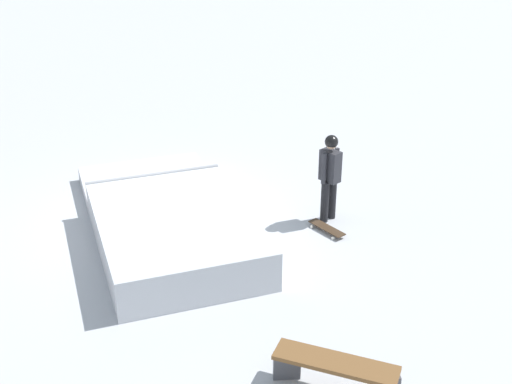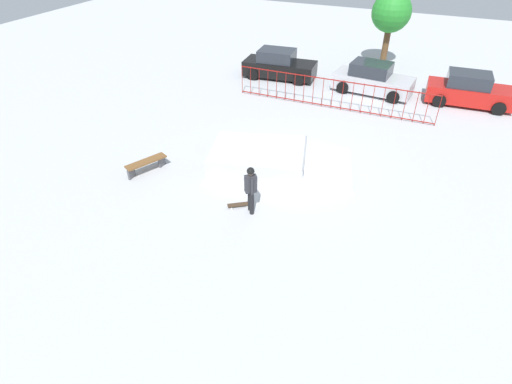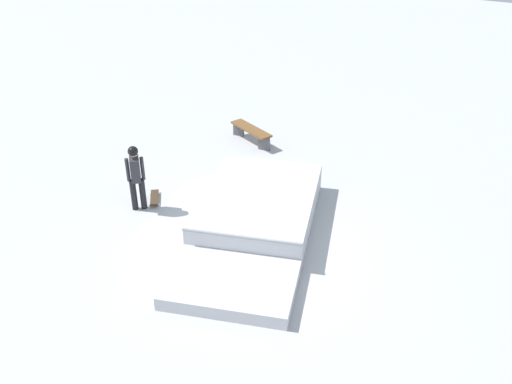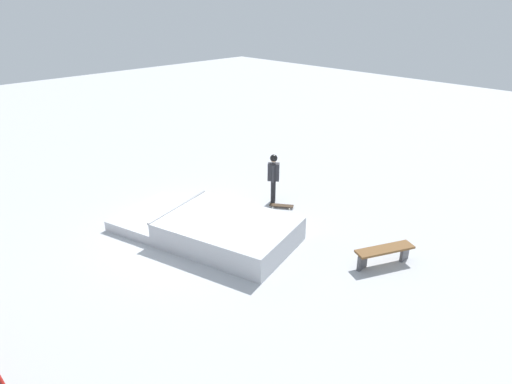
{
  "view_description": "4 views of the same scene",
  "coord_description": "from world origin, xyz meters",
  "px_view_note": "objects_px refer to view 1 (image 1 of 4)",
  "views": [
    {
      "loc": [
        -11.64,
        -1.11,
        6.16
      ],
      "look_at": [
        -0.84,
        -1.91,
        0.9
      ],
      "focal_mm": 47.61,
      "sensor_mm": 36.0,
      "label": 1
    },
    {
      "loc": [
        4.18,
        -13.3,
        8.53
      ],
      "look_at": [
        -0.02,
        -3.53,
        1.0
      ],
      "focal_mm": 28.96,
      "sensor_mm": 36.0,
      "label": 2
    },
    {
      "loc": [
        8.79,
        4.62,
        7.45
      ],
      "look_at": [
        -1.44,
        -0.65,
        0.6
      ],
      "focal_mm": 38.82,
      "sensor_mm": 36.0,
      "label": 3
    },
    {
      "loc": [
        -9.63,
        6.7,
        6.46
      ],
      "look_at": [
        -0.7,
        -2.11,
        0.9
      ],
      "focal_mm": 31.04,
      "sensor_mm": 36.0,
      "label": 4
    }
  ],
  "objects_px": {
    "skate_ramp": "(169,223)",
    "park_bench": "(335,369)",
    "skateboard": "(327,228)",
    "skater": "(330,171)"
  },
  "relations": [
    {
      "from": "skate_ramp",
      "to": "park_bench",
      "type": "distance_m",
      "value": 4.74
    },
    {
      "from": "skateboard",
      "to": "park_bench",
      "type": "bearing_deg",
      "value": -42.91
    },
    {
      "from": "skateboard",
      "to": "skater",
      "type": "bearing_deg",
      "value": 133.92
    },
    {
      "from": "skater",
      "to": "park_bench",
      "type": "bearing_deg",
      "value": -47.67
    },
    {
      "from": "park_bench",
      "to": "skater",
      "type": "bearing_deg",
      "value": -8.64
    },
    {
      "from": "skate_ramp",
      "to": "skater",
      "type": "height_order",
      "value": "skater"
    },
    {
      "from": "skate_ramp",
      "to": "park_bench",
      "type": "height_order",
      "value": "skate_ramp"
    },
    {
      "from": "skate_ramp",
      "to": "skateboard",
      "type": "bearing_deg",
      "value": -104.52
    },
    {
      "from": "skater",
      "to": "skateboard",
      "type": "bearing_deg",
      "value": -50.5
    },
    {
      "from": "skateboard",
      "to": "park_bench",
      "type": "xyz_separation_m",
      "value": [
        -4.18,
        0.61,
        0.28
      ]
    }
  ]
}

